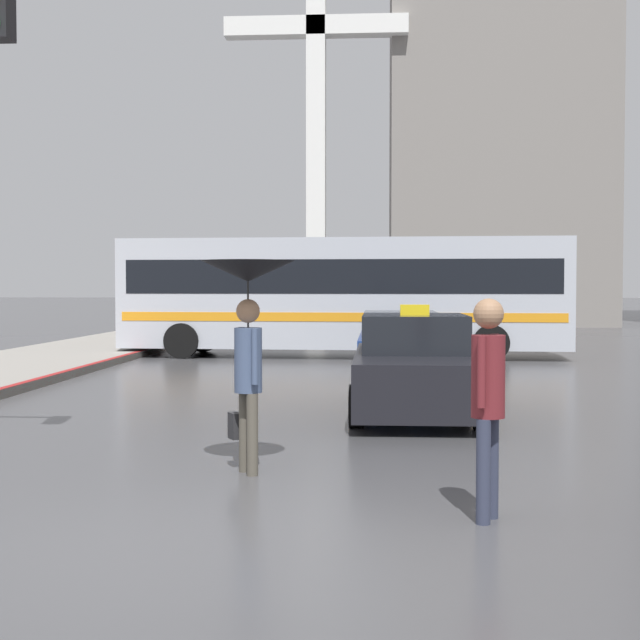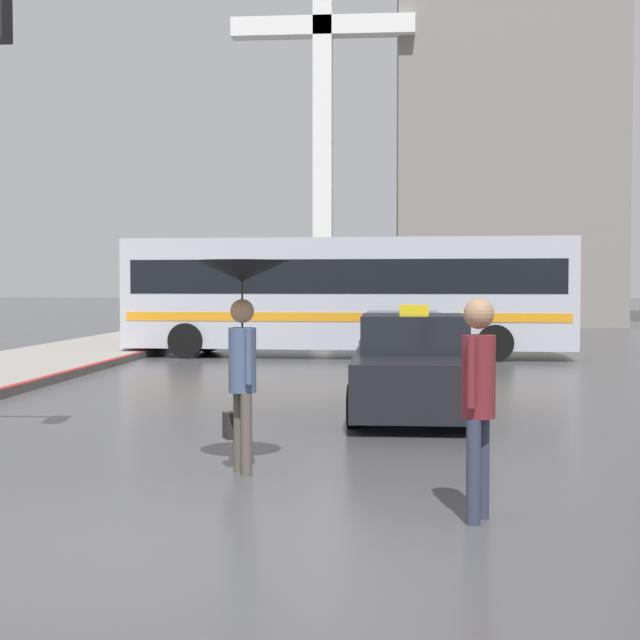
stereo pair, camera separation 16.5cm
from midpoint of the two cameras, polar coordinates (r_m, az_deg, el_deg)
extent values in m
plane|color=#424244|center=(6.86, -10.46, -14.42)|extent=(300.00, 300.00, 0.00)
cube|color=black|center=(13.70, 6.36, -3.71)|extent=(1.80, 4.46, 0.78)
cube|color=black|center=(13.87, 6.34, -0.84)|extent=(1.58, 2.01, 0.57)
cylinder|color=black|center=(12.42, 10.53, -5.52)|extent=(0.20, 0.60, 0.60)
cylinder|color=black|center=(12.36, 2.59, -5.53)|extent=(0.20, 0.60, 0.60)
cylinder|color=black|center=(15.15, 9.42, -4.13)|extent=(0.20, 0.60, 0.60)
cylinder|color=black|center=(15.10, 2.93, -4.13)|extent=(0.20, 0.60, 0.60)
cube|color=yellow|center=(13.64, 6.38, 0.65)|extent=(0.44, 0.16, 0.16)
cube|color=navy|center=(19.88, 5.55, -1.99)|extent=(1.80, 4.56, 0.71)
cube|color=black|center=(20.08, 5.55, -0.19)|extent=(1.58, 2.05, 0.52)
cylinder|color=black|center=(18.53, 8.28, -2.98)|extent=(0.20, 0.60, 0.60)
cylinder|color=black|center=(18.49, 2.98, -2.97)|extent=(0.20, 0.60, 0.60)
cylinder|color=black|center=(21.34, 7.77, -2.30)|extent=(0.20, 0.60, 0.60)
cylinder|color=black|center=(21.31, 3.18, -2.29)|extent=(0.20, 0.60, 0.60)
cube|color=#B2B7C1|center=(24.83, 1.94, 1.72)|extent=(12.36, 3.06, 3.00)
cube|color=black|center=(24.83, 1.94, 2.77)|extent=(11.75, 3.05, 0.91)
cube|color=orange|center=(24.85, 1.94, 0.29)|extent=(12.00, 3.07, 0.24)
cylinder|color=black|center=(24.46, -8.39, -1.32)|extent=(0.97, 0.32, 0.96)
cylinder|color=black|center=(26.78, -7.02, -1.01)|extent=(0.97, 0.32, 0.96)
cylinder|color=black|center=(23.64, 11.34, -1.45)|extent=(0.97, 0.32, 0.96)
cylinder|color=black|center=(26.03, 10.95, -1.12)|extent=(0.97, 0.32, 0.96)
cylinder|color=#4C473D|center=(9.28, -4.22, -7.32)|extent=(0.16, 0.16, 0.85)
cylinder|color=#4C473D|center=(9.48, -4.71, -7.12)|extent=(0.16, 0.16, 0.85)
cylinder|color=#3D4C6B|center=(9.29, -4.48, -2.57)|extent=(0.39, 0.39, 0.67)
sphere|color=#997051|center=(9.26, -4.49, 0.58)|extent=(0.25, 0.25, 0.25)
cylinder|color=#3D4C6B|center=(9.11, -4.07, -2.34)|extent=(0.10, 0.10, 0.57)
cylinder|color=#3D4C6B|center=(9.45, -4.89, -2.18)|extent=(0.10, 0.10, 0.57)
cone|color=black|center=(9.26, -4.50, 3.14)|extent=(0.97, 0.97, 0.22)
cylinder|color=black|center=(9.26, -4.50, 1.01)|extent=(0.02, 0.02, 0.69)
cube|color=#262628|center=(9.60, -5.32, -6.75)|extent=(0.18, 0.21, 0.28)
cylinder|color=#2D3347|center=(7.71, 10.95, -9.24)|extent=(0.16, 0.16, 0.87)
cylinder|color=#2D3347|center=(7.51, 10.43, -9.55)|extent=(0.16, 0.16, 0.87)
cylinder|color=maroon|center=(7.49, 10.73, -3.57)|extent=(0.37, 0.37, 0.69)
sphere|color=#997051|center=(7.46, 10.76, 0.40)|extent=(0.25, 0.25, 0.25)
cylinder|color=maroon|center=(7.66, 11.15, -3.07)|extent=(0.09, 0.09, 0.58)
cylinder|color=maroon|center=(7.32, 10.30, -3.30)|extent=(0.09, 0.09, 0.58)
cube|color=white|center=(43.57, 0.29, 12.72)|extent=(0.90, 0.90, 19.88)
cube|color=white|center=(44.58, 0.29, 18.25)|extent=(8.75, 0.90, 0.90)
camera|label=1|loc=(0.08, -89.68, 0.01)|focal=50.00mm
camera|label=2|loc=(0.08, 90.32, -0.01)|focal=50.00mm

